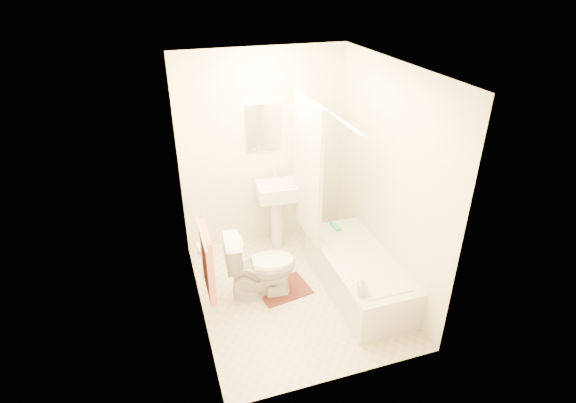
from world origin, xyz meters
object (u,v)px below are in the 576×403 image
object	(u,v)px
bath_mat	(283,289)
sink	(278,213)
bathtub	(358,273)
toilet	(261,266)
soap_bottle	(362,286)

from	to	relation	value
bath_mat	sink	bearing A→B (deg)	76.94
sink	bathtub	distance (m)	1.27
toilet	bathtub	xyz separation A→B (m)	(1.01, -0.25, -0.15)
toilet	bathtub	size ratio (longest dim) A/B	0.49
sink	soap_bottle	bearing A→B (deg)	-74.95
bath_mat	soap_bottle	distance (m)	1.08
sink	bath_mat	size ratio (longest dim) A/B	1.74
toilet	soap_bottle	world-z (taller)	toilet
toilet	bath_mat	xyz separation A→B (m)	(0.24, -0.02, -0.36)
toilet	bathtub	world-z (taller)	toilet
soap_bottle	bath_mat	bearing A→B (deg)	123.26
bath_mat	toilet	bearing A→B (deg)	175.47
toilet	soap_bottle	distance (m)	1.13
sink	soap_bottle	distance (m)	1.70
sink	bath_mat	distance (m)	1.01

